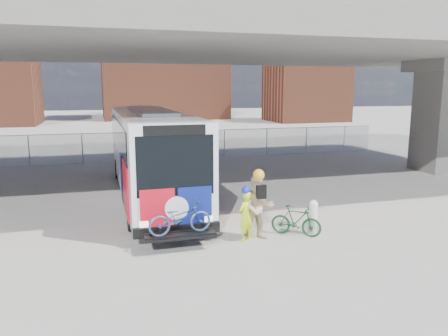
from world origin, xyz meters
name	(u,v)px	position (x,y,z in m)	size (l,w,h in m)	color
ground	(213,208)	(0.00, 0.00, 0.00)	(160.00, 160.00, 0.00)	#9E9991
bus	(150,147)	(-2.00, 2.57, 2.11)	(2.67, 12.97, 3.69)	silver
overpass	(189,42)	(0.00, 4.00, 6.54)	(40.00, 16.00, 7.95)	#605E59
chainlink_fence	(164,138)	(0.00, 12.00, 1.42)	(30.00, 0.06, 30.00)	gray
brick_buildings	(133,82)	(1.23, 48.23, 5.42)	(54.00, 22.00, 12.00)	brown
smokestack	(209,38)	(14.00, 55.00, 12.50)	(2.20, 2.20, 25.00)	brown
bollard	(313,216)	(2.26, -3.75, 0.59)	(0.29, 0.29, 1.10)	silver
cyclist_hivis	(246,215)	(0.03, -3.75, 0.81)	(0.67, 0.61, 1.69)	#D3FF1A
cyclist_tan	(258,207)	(0.43, -3.76, 1.02)	(1.02, 0.83, 2.17)	tan
bike_parked	(296,221)	(1.69, -3.75, 0.47)	(0.45, 1.58, 0.95)	#164628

